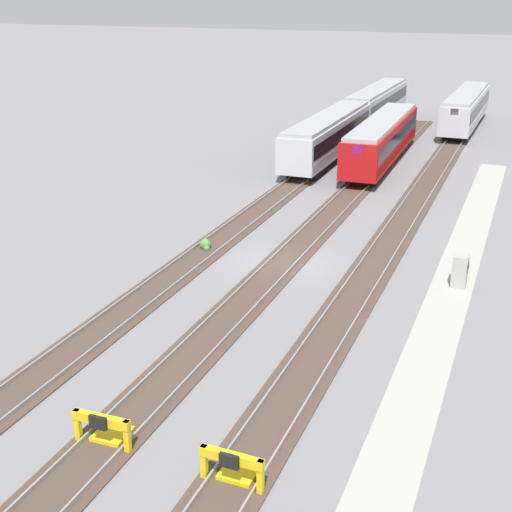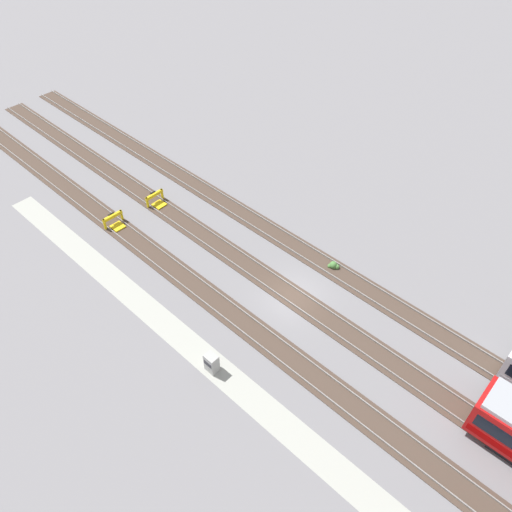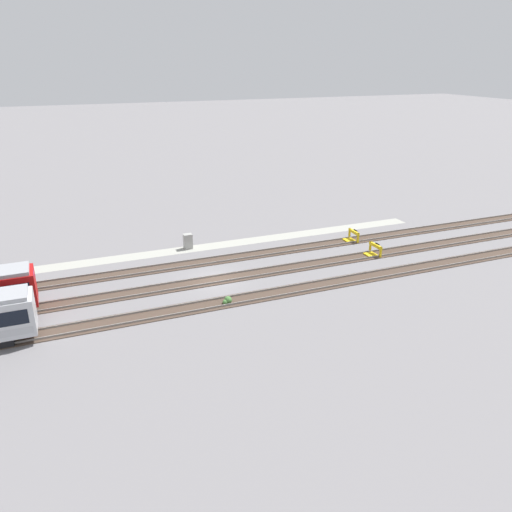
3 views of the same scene
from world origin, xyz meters
name	(u,v)px [view 3 (image 3 of 3)]	position (x,y,z in m)	size (l,w,h in m)	color
ground_plane	(215,280)	(0.00, 0.00, 0.00)	(400.00, 400.00, 0.00)	slate
service_walkway	(191,249)	(0.00, -8.67, 0.00)	(54.00, 2.00, 0.01)	#9E9E93
rail_track_nearest	(201,262)	(0.00, -4.56, 0.04)	(90.00, 2.23, 0.21)	#47382D
rail_track_near_inner	(215,280)	(0.00, 0.00, 0.04)	(90.00, 2.24, 0.21)	#47382D
rail_track_middle	(231,301)	(0.00, 4.56, 0.04)	(90.00, 2.23, 0.21)	#47382D
bumper_stop_nearest_track	(352,236)	(-17.30, -4.57, 0.51)	(1.36, 2.01, 1.22)	gold
bumper_stop_near_inner_track	(373,250)	(-17.04, 0.00, 0.51)	(1.36, 2.00, 1.22)	gold
electrical_cabinet	(188,241)	(0.18, -8.96, 0.80)	(0.90, 0.73, 1.60)	#9E9E99
weed_clump	(228,300)	(0.37, 4.75, 0.24)	(0.92, 0.70, 0.64)	#4C7F3D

